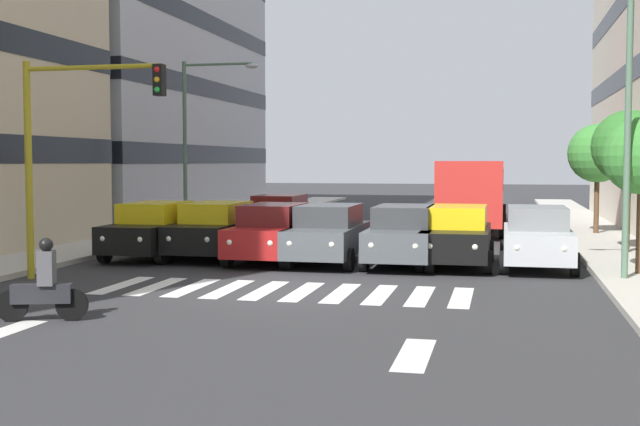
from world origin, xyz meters
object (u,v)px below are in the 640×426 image
car_0 (537,237)px  car_6 (154,230)px  car_5 (215,230)px  street_lamp_right (198,126)px  traffic_light_gantry (66,135)px  street_lamp_left (607,95)px  car_1 (457,235)px  car_row2_0 (279,217)px  street_tree_1 (629,147)px  car_4 (273,232)px  car_3 (328,234)px  bus_behind_traffic (473,187)px  street_tree_2 (598,154)px  motorcycle_with_rider (43,287)px  car_2 (404,235)px

car_0 → car_6: size_ratio=1.00×
car_5 → street_lamp_right: 9.10m
car_6 → traffic_light_gantry: bearing=87.9°
street_lamp_left → car_1: bearing=-34.0°
car_row2_0 → traffic_light_gantry: size_ratio=0.81×
street_tree_1 → car_5: bearing=14.5°
car_4 → car_3: bearing=179.9°
car_1 → bus_behind_traffic: bus_behind_traffic is taller
car_1 → car_5: 7.40m
street_lamp_left → street_tree_2: bearing=-95.3°
traffic_light_gantry → car_1: bearing=-152.9°
car_1 → bus_behind_traffic: (-0.00, -12.38, 0.97)m
car_row2_0 → bus_behind_traffic: (-7.01, -6.10, 0.97)m
bus_behind_traffic → street_lamp_right: size_ratio=1.52×
bus_behind_traffic → traffic_light_gantry: bearing=61.3°
street_lamp_left → motorcycle_with_rider: bearing=33.9°
car_0 → motorcycle_with_rider: car_0 is taller
street_tree_2 → traffic_light_gantry: bearing=46.9°
traffic_light_gantry → street_tree_1: traffic_light_gantry is taller
street_tree_1 → car_0: bearing=51.1°
car_0 → car_1: same height
motorcycle_with_rider → street_tree_2: size_ratio=0.38×
car_0 → street_lamp_right: (13.11, -7.92, 3.53)m
car_4 → street_lamp_right: 10.49m
car_5 → traffic_light_gantry: traffic_light_gantry is taller
traffic_light_gantry → car_6: bearing=-92.1°
car_1 → car_3: same height
motorcycle_with_rider → street_tree_2: (-11.97, -20.15, 2.65)m
car_5 → bus_behind_traffic: bus_behind_traffic is taller
car_5 → street_lamp_left: bearing=165.6°
bus_behind_traffic → traffic_light_gantry: size_ratio=1.91×
car_1 → car_6: size_ratio=1.00×
car_3 → street_tree_1: street_tree_1 is taller
street_lamp_left → street_tree_2: street_lamp_left is taller
car_0 → street_lamp_left: street_lamp_left is taller
traffic_light_gantry → motorcycle_with_rider: bearing=115.3°
car_2 → car_6: bearing=-1.2°
car_1 → car_6: (9.24, 0.02, 0.00)m
car_0 → street_lamp_left: 4.72m
car_3 → car_6: (5.54, -0.19, 0.00)m
car_5 → street_tree_1: 13.10m
traffic_light_gantry → car_3: bearing=-141.1°
car_4 → motorcycle_with_rider: 9.65m
car_2 → motorcycle_with_rider: 11.05m
street_tree_1 → car_row2_0: bearing=-12.6°
street_lamp_left → street_lamp_right: bearing=-35.6°
street_tree_1 → traffic_light_gantry: bearing=30.2°
car_2 → street_lamp_left: street_lamp_left is taller
car_3 → bus_behind_traffic: bearing=-106.4°
car_4 → car_6: bearing=-2.8°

